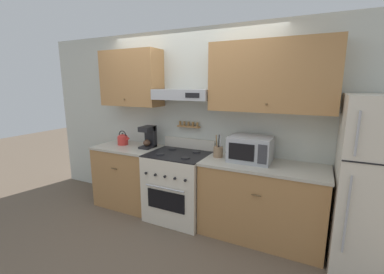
# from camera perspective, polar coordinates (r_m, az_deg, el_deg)

# --- Properties ---
(ground_plane) EXTENTS (16.00, 16.00, 0.00)m
(ground_plane) POSITION_cam_1_polar(r_m,az_deg,el_deg) (3.55, -5.37, -19.22)
(ground_plane) COLOR brown
(wall_back) EXTENTS (5.20, 0.46, 2.55)m
(wall_back) POSITION_cam_1_polar(r_m,az_deg,el_deg) (3.53, 0.87, 6.61)
(wall_back) COLOR silver
(wall_back) RESTS_ON ground_plane
(counter_left) EXTENTS (0.95, 0.65, 0.91)m
(counter_left) POSITION_cam_1_polar(r_m,az_deg,el_deg) (4.07, -13.67, -8.23)
(counter_left) COLOR #AD7A47
(counter_left) RESTS_ON ground_plane
(counter_right) EXTENTS (1.42, 0.65, 0.91)m
(counter_right) POSITION_cam_1_polar(r_m,az_deg,el_deg) (3.25, 15.14, -13.50)
(counter_right) COLOR #AD7A47
(counter_right) RESTS_ON ground_plane
(stove_range) EXTENTS (0.79, 0.70, 1.06)m
(stove_range) POSITION_cam_1_polar(r_m,az_deg,el_deg) (3.57, -2.96, -10.68)
(stove_range) COLOR beige
(stove_range) RESTS_ON ground_plane
(refrigerator) EXTENTS (0.74, 0.77, 1.73)m
(refrigerator) POSITION_cam_1_polar(r_m,az_deg,el_deg) (3.05, 36.25, -8.90)
(refrigerator) COLOR beige
(refrigerator) RESTS_ON ground_plane
(tea_kettle) EXTENTS (0.20, 0.16, 0.22)m
(tea_kettle) POSITION_cam_1_polar(r_m,az_deg,el_deg) (4.04, -15.12, -0.43)
(tea_kettle) COLOR red
(tea_kettle) RESTS_ON counter_left
(coffee_maker) EXTENTS (0.16, 0.24, 0.31)m
(coffee_maker) POSITION_cam_1_polar(r_m,az_deg,el_deg) (3.77, -9.58, 0.11)
(coffee_maker) COLOR black
(coffee_maker) RESTS_ON counter_left
(microwave) EXTENTS (0.49, 0.41, 0.30)m
(microwave) POSITION_cam_1_polar(r_m,az_deg,el_deg) (3.14, 12.91, -2.54)
(microwave) COLOR #ADAFB5
(microwave) RESTS_ON counter_right
(utensil_crock) EXTENTS (0.12, 0.12, 0.29)m
(utensil_crock) POSITION_cam_1_polar(r_m,az_deg,el_deg) (3.26, 5.83, -3.20)
(utensil_crock) COLOR #8E7051
(utensil_crock) RESTS_ON counter_right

